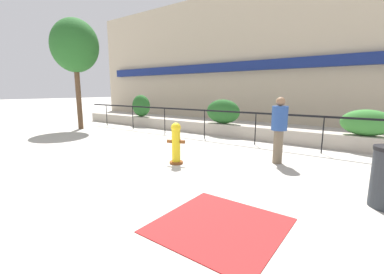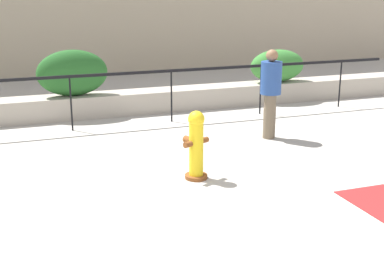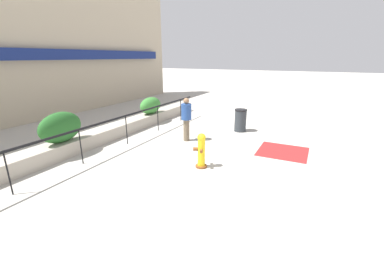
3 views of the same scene
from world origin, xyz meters
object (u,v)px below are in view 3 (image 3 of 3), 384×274
object	(u,v)px
hedge_bush_2	(151,105)
trash_bin	(240,120)
fire_hydrant	(201,150)
pedestrian	(186,117)
hedge_bush_1	(61,127)

from	to	relation	value
hedge_bush_2	trash_bin	bearing A→B (deg)	-82.87
fire_hydrant	trash_bin	xyz separation A→B (m)	(4.42, 0.08, -0.04)
fire_hydrant	trash_bin	distance (m)	4.42
pedestrian	trash_bin	size ratio (longest dim) A/B	1.71
fire_hydrant	trash_bin	world-z (taller)	fire_hydrant
hedge_bush_2	pedestrian	world-z (taller)	pedestrian
fire_hydrant	pedestrian	bearing A→B (deg)	37.46
fire_hydrant	pedestrian	xyz separation A→B (m)	(2.11, 1.62, 0.44)
hedge_bush_2	fire_hydrant	world-z (taller)	hedge_bush_2
trash_bin	fire_hydrant	bearing A→B (deg)	-178.99
hedge_bush_2	fire_hydrant	xyz separation A→B (m)	(-3.86, -4.57, -0.36)
fire_hydrant	hedge_bush_1	bearing A→B (deg)	105.16
trash_bin	hedge_bush_2	bearing A→B (deg)	97.13
trash_bin	pedestrian	bearing A→B (deg)	146.24
fire_hydrant	pedestrian	distance (m)	2.70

